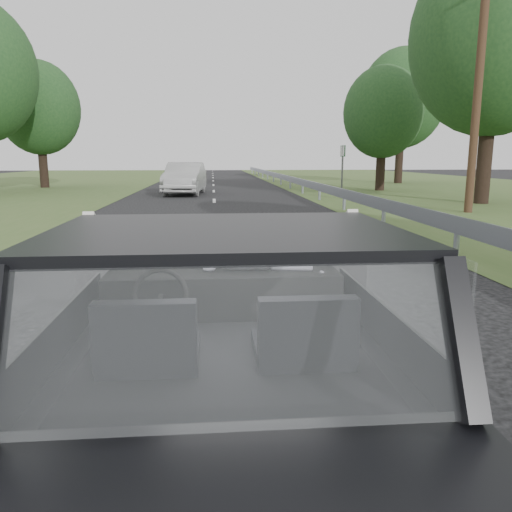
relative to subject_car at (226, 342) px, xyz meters
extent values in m
plane|color=#36373A|center=(0.00, 0.00, -0.72)|extent=(140.00, 140.00, 0.00)
cube|color=black|center=(0.00, 0.00, 0.00)|extent=(1.80, 4.00, 1.45)
cube|color=black|center=(0.00, 0.62, 0.12)|extent=(1.58, 0.45, 0.30)
cube|color=black|center=(-0.40, -0.29, 0.16)|extent=(0.50, 0.72, 0.42)
cube|color=black|center=(0.40, -0.29, 0.16)|extent=(0.50, 0.72, 0.42)
torus|color=black|center=(-0.40, 0.33, 0.20)|extent=(0.36, 0.36, 0.04)
ellipsoid|color=gray|center=(0.13, 0.64, 0.36)|extent=(0.60, 0.22, 0.26)
cube|color=#999FAC|center=(4.30, 10.00, -0.15)|extent=(0.05, 90.00, 0.32)
imported|color=#AEAEAE|center=(-1.40, 22.10, 0.05)|extent=(2.25, 4.85, 1.55)
cube|color=#15632A|center=(6.74, 23.29, 0.47)|extent=(0.11, 0.96, 2.39)
cylinder|color=#3A2418|center=(8.25, 12.86, 3.27)|extent=(0.34, 0.34, 7.99)
camera|label=1|loc=(-0.06, -2.73, 1.04)|focal=35.00mm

